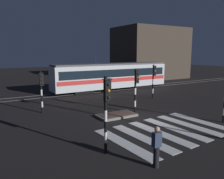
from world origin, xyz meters
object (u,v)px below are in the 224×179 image
traffic_light_corner_far_right (154,76)px  traffic_light_corner_far_left (41,86)px  traffic_light_median_centre (136,84)px  pedestrian_waiting_at_kerb (157,147)px  tram (112,76)px  traffic_light_corner_near_left (106,104)px

traffic_light_corner_far_right → traffic_light_corner_far_left: (-11.01, -0.12, -0.12)m
traffic_light_corner_far_left → traffic_light_median_centre: 7.05m
traffic_light_corner_far_right → pedestrian_waiting_at_kerb: traffic_light_corner_far_right is taller
traffic_light_corner_far_left → tram: size_ratio=0.21×
traffic_light_corner_near_left → traffic_light_median_centre: bearing=43.0°
traffic_light_corner_near_left → traffic_light_corner_far_left: size_ratio=1.12×
traffic_light_corner_far_right → pedestrian_waiting_at_kerb: 14.14m
traffic_light_median_centre → pedestrian_waiting_at_kerb: size_ratio=1.96×
traffic_light_corner_far_left → tram: (10.08, 6.67, -0.35)m
traffic_light_corner_far_right → traffic_light_corner_near_left: size_ratio=0.95×
traffic_light_corner_near_left → traffic_light_corner_far_left: (-0.76, 8.52, -0.25)m
traffic_light_corner_near_left → pedestrian_waiting_at_kerb: (1.11, -2.07, -1.46)m
traffic_light_corner_far_right → tram: size_ratio=0.22×
traffic_light_corner_far_left → pedestrian_waiting_at_kerb: (1.87, -10.59, -1.22)m
traffic_light_corner_near_left → tram: bearing=58.5°
traffic_light_corner_far_right → traffic_light_corner_far_left: size_ratio=1.06×
traffic_light_median_centre → traffic_light_corner_far_left: bearing=149.6°
traffic_light_corner_far_left → traffic_light_corner_far_right: bearing=0.6°
traffic_light_corner_far_right → traffic_light_corner_far_left: 11.01m
traffic_light_corner_far_right → traffic_light_median_centre: size_ratio=1.00×
traffic_light_corner_near_left → pedestrian_waiting_at_kerb: 2.77m
traffic_light_corner_far_right → tram: bearing=98.1°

